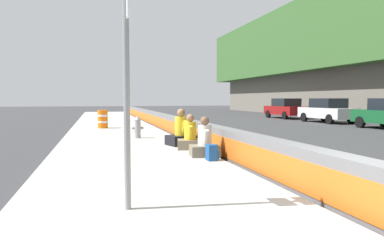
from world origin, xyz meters
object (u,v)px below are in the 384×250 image
route_sign_post (126,60)px  fire_hydrant (138,127)px  parked_car_fourth (327,110)px  seated_person_rear (181,134)px  seated_person_foreground (205,144)px  parked_car_midline (285,108)px  backpack (212,153)px  seated_person_middle (190,138)px  construction_barrel (103,119)px

route_sign_post → fire_hydrant: (9.16, -1.14, -1.62)m
parked_car_fourth → seated_person_rear: bearing=128.8°
seated_person_foreground → parked_car_midline: bearing=-34.7°
fire_hydrant → parked_car_fourth: size_ratio=0.19×
seated_person_rear → backpack: bearing=-178.9°
seated_person_foreground → seated_person_middle: size_ratio=1.00×
fire_hydrant → seated_person_rear: size_ratio=0.72×
fire_hydrant → parked_car_midline: parked_car_midline is taller
backpack → parked_car_fourth: bearing=-43.6°
seated_person_middle → backpack: 2.14m
route_sign_post → seated_person_foreground: (4.22, -2.40, -1.73)m
route_sign_post → parked_car_midline: bearing=-33.8°
seated_person_middle → parked_car_midline: 21.58m
route_sign_post → seated_person_rear: bearing=-19.2°
seated_person_middle → parked_car_midline: (17.25, -12.95, 0.39)m
seated_person_middle → seated_person_rear: 0.99m
route_sign_post → seated_person_middle: size_ratio=3.34×
seated_person_foreground → seated_person_rear: bearing=2.0°
seated_person_rear → backpack: (-3.12, -0.06, -0.19)m
backpack → route_sign_post: bearing=146.0°
seated_person_rear → parked_car_fourth: (10.50, -13.04, 0.34)m
route_sign_post → fire_hydrant: size_ratio=4.09×
backpack → seated_person_foreground: bearing=-2.2°
construction_barrel → parked_car_midline: (8.44, -15.42, 0.24)m
parked_car_midline → backpack: bearing=146.3°
route_sign_post → construction_barrel: route_sign_post is taller
fire_hydrant → parked_car_fourth: 16.31m
parked_car_fourth → parked_car_midline: size_ratio=1.01×
route_sign_post → fire_hydrant: bearing=-7.1°
parked_car_fourth → seated_person_foreground: bearing=134.9°
fire_hydrant → seated_person_foreground: 5.10m
backpack → construction_barrel: construction_barrel is taller
fire_hydrant → backpack: bearing=-167.7°
parked_car_midline → route_sign_post: bearing=146.2°
route_sign_post → backpack: size_ratio=9.00×
route_sign_post → parked_car_midline: route_sign_post is taller
route_sign_post → seated_person_rear: 7.24m
seated_person_middle → fire_hydrant: bearing=19.3°
seated_person_middle → seated_person_rear: seated_person_rear is taller
route_sign_post → parked_car_midline: (22.91, -15.32, -1.35)m
seated_person_middle → parked_car_fourth: 17.35m
fire_hydrant → seated_person_foreground: seated_person_foreground is taller
seated_person_rear → backpack: seated_person_rear is taller
fire_hydrant → seated_person_rear: 2.78m
seated_person_foreground → parked_car_fourth: 18.31m
route_sign_post → parked_car_fourth: route_sign_post is taller
seated_person_foreground → backpack: bearing=177.8°
fire_hydrant → parked_car_midline: bearing=-45.9°
fire_hydrant → seated_person_foreground: bearing=-165.7°
fire_hydrant → construction_barrel: size_ratio=0.93×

